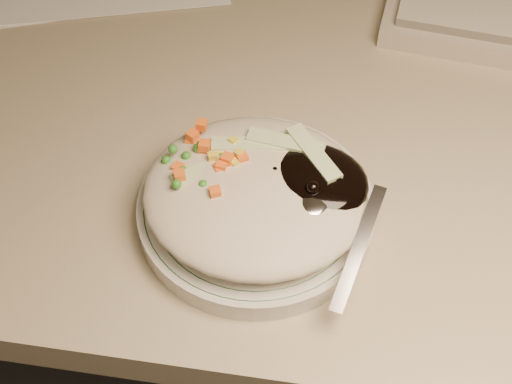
# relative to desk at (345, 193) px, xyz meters

# --- Properties ---
(desk) EXTENTS (1.40, 0.70, 0.74)m
(desk) POSITION_rel_desk_xyz_m (0.00, 0.00, 0.00)
(desk) COLOR tan
(desk) RESTS_ON ground
(plate) EXTENTS (0.21, 0.21, 0.02)m
(plate) POSITION_rel_desk_xyz_m (-0.08, -0.20, 0.21)
(plate) COLOR beige
(plate) RESTS_ON desk
(plate_rim) EXTENTS (0.20, 0.20, 0.00)m
(plate_rim) POSITION_rel_desk_xyz_m (-0.08, -0.20, 0.22)
(plate_rim) COLOR #144723
(plate_rim) RESTS_ON plate
(meal) EXTENTS (0.21, 0.19, 0.05)m
(meal) POSITION_rel_desk_xyz_m (-0.08, -0.20, 0.24)
(meal) COLOR #C1B79D
(meal) RESTS_ON plate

